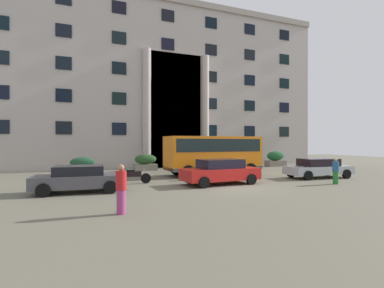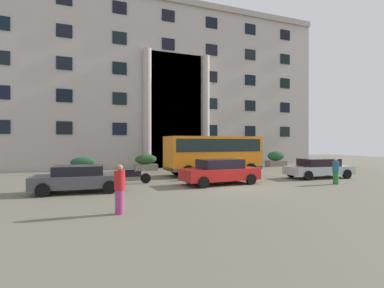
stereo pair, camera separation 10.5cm
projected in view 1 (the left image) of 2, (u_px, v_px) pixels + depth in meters
The scene contains 15 objects.
ground_plane at pixel (235, 188), 15.81m from camera, with size 80.00×64.00×0.12m, color #676251.
office_building_facade at pixel (156, 89), 32.05m from camera, with size 34.61×9.64×16.73m.
orange_minibus at pixel (213, 152), 21.39m from camera, with size 7.09×2.76×2.87m.
bus_stop_sign at pixel (259, 153), 24.88m from camera, with size 0.44×0.08×2.40m.
hedge_planter_entrance_right at pixel (83, 166), 22.60m from camera, with size 1.94×0.72×1.28m.
hedge_planter_far_west at pixel (275, 159), 29.50m from camera, with size 2.09×0.94×1.55m.
hedge_planter_entrance_left at pixel (146, 163), 24.86m from camera, with size 1.95×0.81×1.42m.
hedge_planter_far_east at pixel (222, 160), 27.04m from camera, with size 1.89×0.95×1.59m.
parked_estate_mid at pixel (220, 171), 16.67m from camera, with size 4.62×2.24×1.45m.
white_taxi_kerbside at pixel (318, 168), 19.68m from camera, with size 4.66×2.20×1.32m.
parked_sedan_far at pixel (79, 178), 13.93m from camera, with size 4.27×2.17×1.30m.
motorcycle_far_end at pixel (197, 173), 18.64m from camera, with size 2.03×0.58×0.89m.
motorcycle_near_kerb at pixel (132, 176), 16.84m from camera, with size 2.09×0.55×0.89m.
pedestrian_child_trailing at pixel (336, 171), 16.73m from camera, with size 0.36×0.36×1.52m.
pedestrian_woman_dark_dress at pixel (121, 189), 9.69m from camera, with size 0.36×0.36×1.67m.
Camera 1 is at (-7.98, -13.85, 2.40)m, focal length 26.95 mm.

